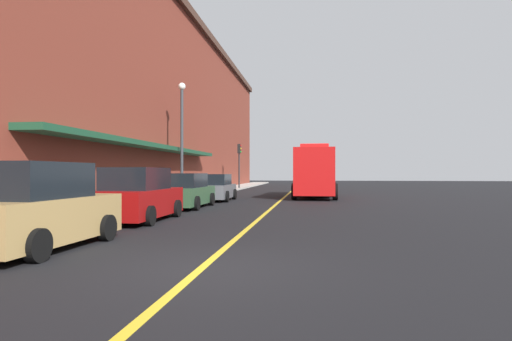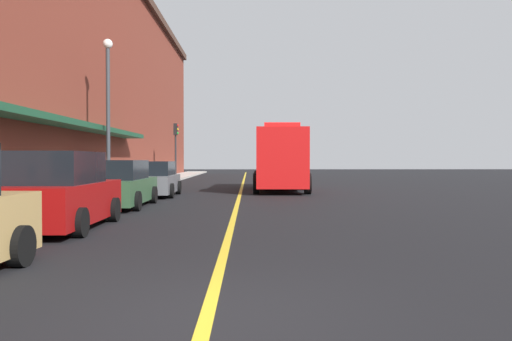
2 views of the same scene
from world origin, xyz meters
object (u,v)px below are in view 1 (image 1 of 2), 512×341
parked_car_1 (138,196)px  fire_truck (315,173)px  parked_car_3 (214,188)px  parking_meter_1 (88,191)px  parked_car_0 (35,209)px  parked_car_2 (186,192)px  parking_meter_2 (15,197)px  traffic_light_near (239,157)px  street_lamp_left (182,127)px  parking_meter_0 (157,185)px

parked_car_1 → fire_truck: (6.11, 15.06, 0.76)m
parked_car_3 → parking_meter_1: bearing=172.0°
parked_car_0 → parking_meter_1: parked_car_0 is taller
parked_car_2 → parking_meter_2: (-1.32, -10.09, 0.29)m
traffic_light_near → street_lamp_left: bearing=-92.3°
parked_car_0 → traffic_light_near: size_ratio=0.99×
parking_meter_0 → parking_meter_2: same height
parking_meter_2 → traffic_light_near: traffic_light_near is taller
traffic_light_near → parking_meter_1: bearing=-90.1°
parked_car_3 → parking_meter_2: parked_car_3 is taller
parked_car_0 → fire_truck: fire_truck is taller
parked_car_3 → street_lamp_left: 4.23m
parked_car_3 → street_lamp_left: street_lamp_left is taller
parking_meter_1 → traffic_light_near: bearing=89.9°
parked_car_1 → parked_car_3: bearing=-1.5°
traffic_light_near → parking_meter_2: bearing=-90.1°
parked_car_2 → street_lamp_left: street_lamp_left is taller
parked_car_0 → parking_meter_1: bearing=17.4°
parked_car_1 → street_lamp_left: street_lamp_left is taller
parked_car_0 → parked_car_3: parked_car_0 is taller
parked_car_0 → fire_truck: 21.55m
fire_truck → parking_meter_2: size_ratio=6.22×
parking_meter_2 → traffic_light_near: size_ratio=0.31×
parked_car_2 → parked_car_3: 5.20m
parked_car_0 → parked_car_2: bearing=1.5°
parked_car_3 → traffic_light_near: traffic_light_near is taller
parked_car_1 → traffic_light_near: 27.93m
fire_truck → parking_meter_1: bearing=-23.4°
parked_car_0 → traffic_light_near: (-1.25, 33.40, 2.28)m
parked_car_2 → traffic_light_near: size_ratio=1.10×
fire_truck → parking_meter_1: size_ratio=6.22×
parked_car_0 → traffic_light_near: 33.50m
parked_car_2 → fire_truck: (6.10, 9.44, 0.85)m
parked_car_0 → parking_meter_2: 1.73m
parked_car_2 → fire_truck: fire_truck is taller
parked_car_0 → parked_car_1: parked_car_0 is taller
parked_car_0 → parking_meter_0: 10.96m
parked_car_3 → parked_car_2: bearing=177.2°
fire_truck → parking_meter_2: (-7.42, -19.54, -0.55)m
street_lamp_left → traffic_light_near: 16.70m
parked_car_2 → parking_meter_1: (-1.32, -6.58, 0.29)m
parking_meter_1 → street_lamp_left: 12.60m
parked_car_0 → parked_car_3: 16.40m
parked_car_0 → parked_car_1: 5.59m
parked_car_0 → fire_truck: bearing=-15.0°
parked_car_1 → parking_meter_0: parked_car_1 is taller
street_lamp_left → parked_car_0: bearing=-83.5°
street_lamp_left → parking_meter_0: bearing=-84.2°
parked_car_1 → parking_meter_1: parked_car_1 is taller
parked_car_1 → parking_meter_0: (-1.31, 5.28, 0.21)m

